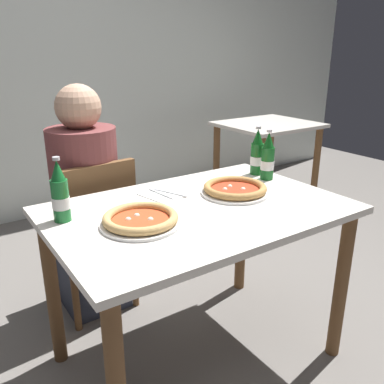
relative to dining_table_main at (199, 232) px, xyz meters
name	(u,v)px	position (x,y,z in m)	size (l,w,h in m)	color
ground_plane	(198,355)	(0.00, 0.00, -0.64)	(8.00, 8.00, 0.00)	slate
back_wall_tiled	(40,57)	(0.00, 2.20, 0.66)	(7.00, 0.10, 2.60)	silver
dining_table_main	(199,232)	(0.00, 0.00, 0.00)	(1.20, 0.80, 0.75)	silver
chair_behind_table	(94,229)	(-0.24, 0.61, -0.15)	(0.43, 0.43, 0.85)	brown
diner_seated	(87,208)	(-0.24, 0.66, -0.05)	(0.34, 0.34, 1.21)	#2D3342
dining_table_background	(267,141)	(1.65, 1.30, -0.04)	(0.80, 0.70, 0.75)	silver
pizza_margherita_near	(235,189)	(0.23, 0.04, 0.14)	(0.30, 0.30, 0.04)	white
pizza_marinara_far	(141,220)	(-0.28, -0.03, 0.14)	(0.30, 0.30, 0.04)	white
beer_bottle_left	(257,154)	(0.51, 0.22, 0.22)	(0.07, 0.07, 0.25)	#14591E
beer_bottle_center	(268,159)	(0.50, 0.12, 0.22)	(0.07, 0.07, 0.25)	#14591E
beer_bottle_right	(60,195)	(-0.50, 0.17, 0.22)	(0.07, 0.07, 0.25)	#196B2D
napkin_with_cutlery	(166,194)	(-0.04, 0.21, 0.12)	(0.22, 0.22, 0.01)	white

